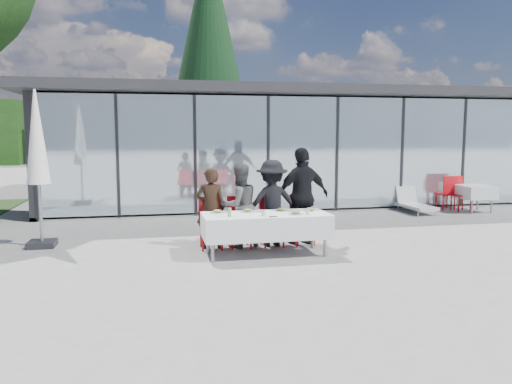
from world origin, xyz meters
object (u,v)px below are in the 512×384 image
(diner_c, at_px, (272,203))
(diner_d, at_px, (303,196))
(diner_chair_b, at_px, (239,219))
(spare_chair_a, at_px, (459,192))
(plate_extra, at_px, (296,213))
(conifer_tree, at_px, (209,44))
(diner_a, at_px, (211,208))
(juice_bottle, at_px, (229,212))
(folded_eyeglasses, at_px, (273,217))
(diner_chair_d, at_px, (302,217))
(plate_b, at_px, (248,211))
(lounger, at_px, (413,203))
(plate_d, at_px, (310,210))
(plate_c, at_px, (282,210))
(diner_chair_c, at_px, (271,218))
(dining_table, at_px, (266,225))
(spare_chair_b, at_px, (448,191))
(spare_table_right, at_px, (475,192))
(market_umbrella, at_px, (37,146))
(diner_chair_a, at_px, (211,220))
(plate_a, at_px, (217,212))

(diner_c, relative_size, diner_d, 0.88)
(diner_chair_b, relative_size, spare_chair_a, 1.00)
(plate_extra, distance_m, conifer_tree, 14.55)
(diner_a, height_order, juice_bottle, diner_a)
(juice_bottle, xyz_separation_m, folded_eyeglasses, (0.73, -0.20, -0.07))
(conifer_tree, bearing_deg, diner_chair_d, -88.34)
(plate_b, xyz_separation_m, lounger, (5.39, 3.72, -0.52))
(diner_a, height_order, lounger, diner_a)
(diner_c, xyz_separation_m, diner_chair_d, (0.62, 0.05, -0.30))
(diner_chair_d, bearing_deg, juice_bottle, -149.81)
(plate_d, bearing_deg, plate_c, 169.52)
(diner_chair_d, distance_m, plate_b, 1.32)
(diner_c, relative_size, plate_b, 6.56)
(plate_c, relative_size, conifer_tree, 0.02)
(diner_chair_c, xyz_separation_m, plate_b, (-0.57, -0.53, 0.24))
(diner_c, bearing_deg, diner_d, 179.49)
(dining_table, height_order, conifer_tree, conifer_tree)
(diner_chair_b, height_order, spare_chair_a, same)
(diner_d, bearing_deg, lounger, -154.17)
(diner_a, bearing_deg, diner_c, -176.39)
(diner_chair_b, xyz_separation_m, juice_bottle, (-0.33, -0.92, 0.29))
(dining_table, height_order, spare_chair_b, spare_chair_b)
(spare_table_right, xyz_separation_m, market_umbrella, (-10.87, -2.12, 1.38))
(diner_d, bearing_deg, folded_eyeglasses, 39.58)
(diner_chair_b, xyz_separation_m, diner_chair_c, (0.64, 0.00, 0.00))
(plate_b, height_order, plate_extra, same)
(diner_chair_d, relative_size, conifer_tree, 0.09)
(spare_chair_b, bearing_deg, conifer_tree, 121.34)
(diner_d, xyz_separation_m, plate_d, (-0.03, -0.58, -0.18))
(spare_table_right, relative_size, lounger, 0.64)
(lounger, distance_m, conifer_tree, 11.95)
(plate_b, distance_m, plate_d, 1.16)
(diner_chair_a, distance_m, plate_c, 1.39)
(plate_d, distance_m, market_umbrella, 5.27)
(diner_c, bearing_deg, conifer_tree, -91.65)
(diner_chair_b, height_order, plate_b, diner_chair_b)
(plate_c, xyz_separation_m, spare_table_right, (6.43, 3.38, -0.22))
(juice_bottle, distance_m, spare_chair_b, 8.09)
(plate_c, distance_m, juice_bottle, 1.11)
(spare_table_right, height_order, conifer_tree, conifer_tree)
(diner_d, xyz_separation_m, juice_bottle, (-1.58, -0.88, -0.13))
(plate_a, bearing_deg, plate_b, -0.74)
(plate_d, bearing_deg, plate_extra, -138.70)
(diner_chair_a, xyz_separation_m, diner_chair_c, (1.19, 0.00, 0.00))
(conifer_tree, bearing_deg, diner_c, -91.14)
(plate_a, height_order, market_umbrella, market_umbrella)
(plate_d, xyz_separation_m, spare_chair_b, (5.35, 3.92, -0.24))
(spare_table_right, bearing_deg, dining_table, -152.04)
(conifer_tree, bearing_deg, plate_a, -95.99)
(dining_table, relative_size, spare_chair_a, 2.32)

